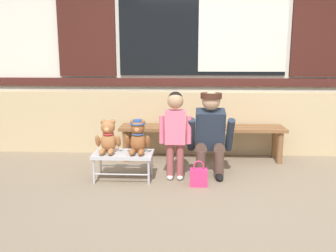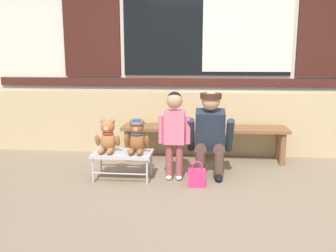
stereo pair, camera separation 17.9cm
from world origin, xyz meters
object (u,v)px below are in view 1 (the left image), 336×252
object	(u,v)px
child_standing	(175,126)
adult_crouching	(211,133)
wooden_bench_long	(202,131)
teddy_bear_with_hat	(138,137)
handbag_on_ground	(199,177)
small_display_bench	(123,156)
teddy_bear_plain	(108,138)

from	to	relation	value
child_standing	adult_crouching	world-z (taller)	child_standing
wooden_bench_long	adult_crouching	distance (m)	0.63
teddy_bear_with_hat	child_standing	bearing A→B (deg)	6.07
wooden_bench_long	child_standing	bearing A→B (deg)	-112.27
handbag_on_ground	small_display_bench	bearing A→B (deg)	168.77
child_standing	handbag_on_ground	xyz separation A→B (m)	(0.25, -0.21, -0.50)
teddy_bear_plain	teddy_bear_with_hat	bearing A→B (deg)	0.13
wooden_bench_long	teddy_bear_plain	world-z (taller)	teddy_bear_plain
handbag_on_ground	adult_crouching	bearing A→B (deg)	68.75
wooden_bench_long	small_display_bench	bearing A→B (deg)	-137.00
small_display_bench	teddy_bear_with_hat	world-z (taller)	teddy_bear_with_hat
teddy_bear_plain	child_standing	world-z (taller)	child_standing
teddy_bear_plain	small_display_bench	bearing A→B (deg)	-0.51
teddy_bear_with_hat	adult_crouching	distance (m)	0.82
teddy_bear_with_hat	small_display_bench	bearing A→B (deg)	-179.23
adult_crouching	child_standing	bearing A→B (deg)	-157.84
wooden_bench_long	handbag_on_ground	bearing A→B (deg)	-93.89
teddy_bear_with_hat	handbag_on_ground	xyz separation A→B (m)	(0.65, -0.16, -0.38)
teddy_bear_plain	teddy_bear_with_hat	distance (m)	0.32
small_display_bench	teddy_bear_plain	xyz separation A→B (m)	(-0.16, 0.00, 0.20)
adult_crouching	teddy_bear_with_hat	bearing A→B (deg)	-165.68
wooden_bench_long	teddy_bear_with_hat	size ratio (longest dim) A/B	5.78
teddy_bear_plain	handbag_on_ground	size ratio (longest dim) A/B	1.34
wooden_bench_long	handbag_on_ground	distance (m)	1.02
small_display_bench	child_standing	size ratio (longest dim) A/B	0.67
small_display_bench	handbag_on_ground	xyz separation A→B (m)	(0.81, -0.16, -0.17)
wooden_bench_long	teddy_bear_plain	distance (m)	1.32
wooden_bench_long	adult_crouching	bearing A→B (deg)	-82.98
child_standing	teddy_bear_plain	bearing A→B (deg)	-176.56
adult_crouching	handbag_on_ground	distance (m)	0.55
wooden_bench_long	teddy_bear_with_hat	xyz separation A→B (m)	(-0.72, -0.82, 0.10)
teddy_bear_with_hat	handbag_on_ground	world-z (taller)	teddy_bear_with_hat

